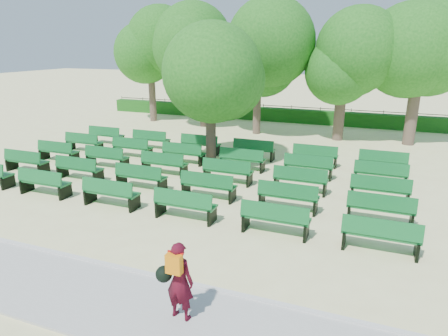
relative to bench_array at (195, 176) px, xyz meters
The scene contains 9 objects.
ground 0.60m from the bench_array, 102.24° to the right, with size 120.00×120.00×0.00m, color #EDE69D.
paving 7.98m from the bench_array, 90.90° to the right, with size 30.00×2.20×0.06m, color #B1B1AD.
curb 6.83m from the bench_array, 91.05° to the right, with size 30.00×0.12×0.10m, color silver.
hedge 13.43m from the bench_array, 90.53° to the left, with size 26.00×0.70×0.90m, color #195917.
fence 13.82m from the bench_array, 90.52° to the left, with size 26.00×0.10×1.02m, color black, non-canonical shape.
tree_line 9.42m from the bench_array, 90.76° to the left, with size 21.80×6.80×7.04m, color #256F1D, non-canonical shape.
bench_array is the anchor object (origin of this frame).
tree_among 4.60m from the bench_array, 98.29° to the left, with size 4.32×4.32×5.93m.
person 8.63m from the bench_array, 66.85° to the right, with size 0.77×0.47×1.61m.
Camera 1 is at (6.70, -13.14, 5.15)m, focal length 32.00 mm.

